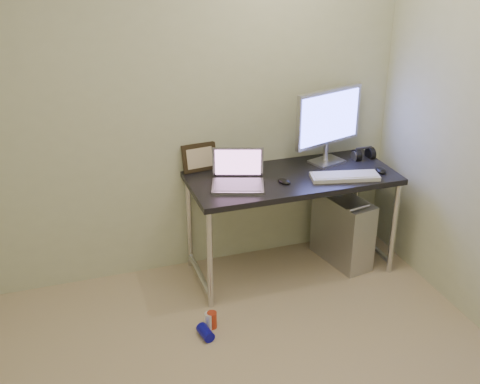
% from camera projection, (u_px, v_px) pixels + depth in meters
% --- Properties ---
extents(wall_back, '(3.50, 0.02, 2.50)m').
position_uv_depth(wall_back, '(154.00, 105.00, 3.97)').
color(wall_back, beige).
rests_on(wall_back, ground).
extents(desk, '(1.44, 0.63, 0.75)m').
position_uv_depth(desk, '(292.00, 187.00, 4.19)').
color(desk, black).
rests_on(desk, ground).
extents(tower_computer, '(0.31, 0.53, 0.55)m').
position_uv_depth(tower_computer, '(342.00, 229.00, 4.47)').
color(tower_computer, silver).
rests_on(tower_computer, ground).
extents(cable_a, '(0.01, 0.16, 0.69)m').
position_uv_depth(cable_a, '(321.00, 198.00, 4.64)').
color(cable_a, black).
rests_on(cable_a, ground).
extents(cable_b, '(0.02, 0.11, 0.71)m').
position_uv_depth(cable_b, '(333.00, 200.00, 4.66)').
color(cable_b, black).
rests_on(cable_b, ground).
extents(can_red, '(0.06, 0.06, 0.11)m').
position_uv_depth(can_red, '(212.00, 320.00, 3.81)').
color(can_red, red).
rests_on(can_red, ground).
extents(can_white, '(0.07, 0.07, 0.11)m').
position_uv_depth(can_white, '(209.00, 321.00, 3.80)').
color(can_white, white).
rests_on(can_white, ground).
extents(can_blue, '(0.09, 0.14, 0.07)m').
position_uv_depth(can_blue, '(205.00, 333.00, 3.72)').
color(can_blue, '#0D0C9D').
rests_on(can_blue, ground).
extents(laptop, '(0.41, 0.37, 0.24)m').
position_uv_depth(laptop, '(238.00, 177.00, 4.00)').
color(laptop, '#B4B4BB').
rests_on(laptop, desk).
extents(monitor, '(0.56, 0.23, 0.54)m').
position_uv_depth(monitor, '(329.00, 120.00, 4.25)').
color(monitor, '#B4B4BB').
rests_on(monitor, desk).
extents(keyboard, '(0.48, 0.25, 0.03)m').
position_uv_depth(keyboard, '(345.00, 177.00, 4.10)').
color(keyboard, silver).
rests_on(keyboard, desk).
extents(mouse_right, '(0.10, 0.13, 0.04)m').
position_uv_depth(mouse_right, '(381.00, 169.00, 4.21)').
color(mouse_right, black).
rests_on(mouse_right, desk).
extents(mouse_left, '(0.09, 0.12, 0.04)m').
position_uv_depth(mouse_left, '(284.00, 180.00, 4.04)').
color(mouse_left, black).
rests_on(mouse_left, desk).
extents(headphones, '(0.16, 0.10, 0.11)m').
position_uv_depth(headphones, '(363.00, 155.00, 4.44)').
color(headphones, black).
rests_on(headphones, desk).
extents(picture_frame, '(0.26, 0.10, 0.20)m').
position_uv_depth(picture_frame, '(199.00, 157.00, 4.20)').
color(picture_frame, black).
rests_on(picture_frame, desk).
extents(webcam, '(0.05, 0.04, 0.13)m').
position_uv_depth(webcam, '(219.00, 157.00, 4.20)').
color(webcam, silver).
rests_on(webcam, desk).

